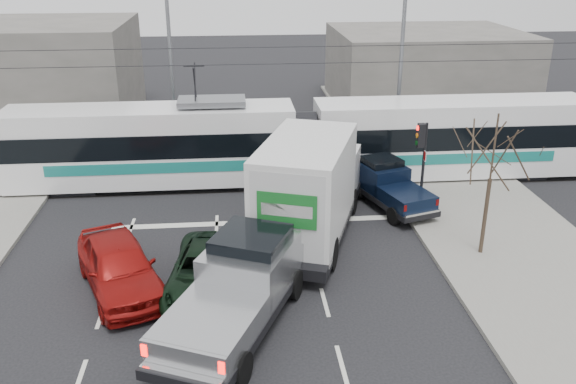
{
  "coord_description": "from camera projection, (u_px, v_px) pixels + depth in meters",
  "views": [
    {
      "loc": [
        -0.89,
        -15.86,
        10.17
      ],
      "look_at": [
        0.99,
        4.66,
        1.8
      ],
      "focal_mm": 38.0,
      "sensor_mm": 36.0,
      "label": 1
    }
  ],
  "objects": [
    {
      "name": "ground",
      "position": [
        270.0,
        305.0,
        18.54
      ],
      "size": [
        120.0,
        120.0,
        0.0
      ],
      "primitive_type": "plane",
      "color": "black",
      "rests_on": "ground"
    },
    {
      "name": "silver_pickup",
      "position": [
        241.0,
        285.0,
        17.3
      ],
      "size": [
        4.8,
        7.06,
        2.44
      ],
      "rotation": [
        0.0,
        0.0,
        -0.42
      ],
      "color": "black",
      "rests_on": "ground"
    },
    {
      "name": "green_car",
      "position": [
        207.0,
        271.0,
        19.07
      ],
      "size": [
        2.85,
        5.18,
        1.37
      ],
      "primitive_type": "imported",
      "rotation": [
        0.0,
        0.0,
        -0.12
      ],
      "color": "black",
      "rests_on": "ground"
    },
    {
      "name": "navy_pickup",
      "position": [
        388.0,
        184.0,
        25.28
      ],
      "size": [
        2.97,
        4.82,
        1.91
      ],
      "rotation": [
        0.0,
        0.0,
        0.31
      ],
      "color": "black",
      "rests_on": "ground"
    },
    {
      "name": "catenary",
      "position": [
        254.0,
        102.0,
        26.3
      ],
      "size": [
        60.0,
        0.2,
        7.0
      ],
      "color": "black",
      "rests_on": "ground"
    },
    {
      "name": "building_left",
      "position": [
        13.0,
        74.0,
        36.52
      ],
      "size": [
        14.0,
        10.0,
        6.0
      ],
      "primitive_type": "cube",
      "color": "slate",
      "rests_on": "ground"
    },
    {
      "name": "bare_tree",
      "position": [
        493.0,
        154.0,
        20.06
      ],
      "size": [
        2.4,
        2.4,
        5.0
      ],
      "color": "#47382B",
      "rests_on": "ground"
    },
    {
      "name": "sidewalk_right",
      "position": [
        553.0,
        289.0,
        19.27
      ],
      "size": [
        6.0,
        60.0,
        0.15
      ],
      "primitive_type": "cube",
      "color": "gray",
      "rests_on": "ground"
    },
    {
      "name": "street_lamp_far",
      "position": [
        167.0,
        52.0,
        31.02
      ],
      "size": [
        2.38,
        0.25,
        9.0
      ],
      "color": "slate",
      "rests_on": "ground"
    },
    {
      "name": "box_truck",
      "position": [
        310.0,
        189.0,
        22.07
      ],
      "size": [
        5.2,
        8.42,
        3.98
      ],
      "rotation": [
        0.0,
        0.0,
        -0.34
      ],
      "color": "black",
      "rests_on": "ground"
    },
    {
      "name": "red_car",
      "position": [
        119.0,
        266.0,
        19.05
      ],
      "size": [
        3.76,
        5.42,
        1.71
      ],
      "primitive_type": "imported",
      "rotation": [
        0.0,
        0.0,
        0.38
      ],
      "color": "maroon",
      "rests_on": "ground"
    },
    {
      "name": "rails",
      "position": [
        256.0,
        185.0,
        27.76
      ],
      "size": [
        60.0,
        1.6,
        0.03
      ],
      "primitive_type": "cube",
      "color": "#33302D",
      "rests_on": "ground"
    },
    {
      "name": "building_right",
      "position": [
        425.0,
        68.0,
        40.75
      ],
      "size": [
        12.0,
        10.0,
        5.0
      ],
      "primitive_type": "cube",
      "color": "slate",
      "rests_on": "ground"
    },
    {
      "name": "traffic_signal",
      "position": [
        422.0,
        148.0,
        24.05
      ],
      "size": [
        0.44,
        0.44,
        3.6
      ],
      "color": "black",
      "rests_on": "ground"
    },
    {
      "name": "street_lamp_near",
      "position": [
        398.0,
        55.0,
        30.15
      ],
      "size": [
        2.38,
        0.25,
        9.0
      ],
      "color": "slate",
      "rests_on": "ground"
    },
    {
      "name": "tram",
      "position": [
        303.0,
        141.0,
        27.67
      ],
      "size": [
        26.36,
        2.72,
        5.38
      ],
      "rotation": [
        0.0,
        0.0,
        0.0
      ],
      "color": "white",
      "rests_on": "ground"
    }
  ]
}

